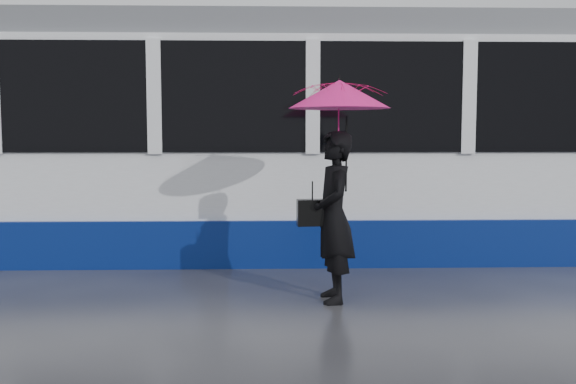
{
  "coord_description": "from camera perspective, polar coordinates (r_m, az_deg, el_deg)",
  "views": [
    {
      "loc": [
        0.71,
        -6.91,
        1.73
      ],
      "look_at": [
        0.93,
        0.06,
        1.1
      ],
      "focal_mm": 40.0,
      "sensor_mm": 36.0,
      "label": 1
    }
  ],
  "objects": [
    {
      "name": "woman",
      "position": [
        6.62,
        4.09,
        -2.22
      ],
      "size": [
        0.48,
        0.68,
        1.76
      ],
      "primitive_type": "imported",
      "rotation": [
        0.0,
        0.0,
        -1.48
      ],
      "color": "black",
      "rests_on": "ground"
    },
    {
      "name": "tram",
      "position": [
        9.9,
        16.33,
        4.42
      ],
      "size": [
        26.0,
        2.56,
        3.35
      ],
      "color": "white",
      "rests_on": "ground"
    },
    {
      "name": "handbag",
      "position": [
        6.61,
        2.17,
        -1.84
      ],
      "size": [
        0.33,
        0.16,
        0.45
      ],
      "rotation": [
        0.0,
        0.0,
        0.09
      ],
      "color": "black",
      "rests_on": "ground"
    },
    {
      "name": "rails",
      "position": [
        9.6,
        -6.04,
        -5.19
      ],
      "size": [
        34.0,
        1.51,
        0.02
      ],
      "color": "#3F3D38",
      "rests_on": "ground"
    },
    {
      "name": "ground",
      "position": [
        7.16,
        -7.54,
        -8.86
      ],
      "size": [
        90.0,
        90.0,
        0.0
      ],
      "primitive_type": "plane",
      "color": "#27272B",
      "rests_on": "ground"
    },
    {
      "name": "umbrella",
      "position": [
        6.57,
        4.58,
        6.91
      ],
      "size": [
        1.12,
        1.12,
        1.19
      ],
      "rotation": [
        0.0,
        0.0,
        0.09
      ],
      "color": "#EB1382",
      "rests_on": "ground"
    }
  ]
}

